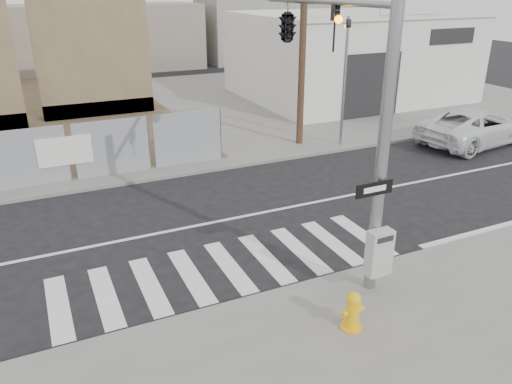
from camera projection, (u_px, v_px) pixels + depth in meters
name	position (u px, v px, depth m)	size (l,w,h in m)	color
ground	(197.00, 226.00, 14.45)	(100.00, 100.00, 0.00)	black
sidewalk_far	(111.00, 116.00, 26.14)	(50.00, 20.00, 0.12)	slate
signal_pole	(315.00, 61.00, 11.86)	(0.96, 5.87, 7.00)	gray
far_signal_pole	(346.00, 64.00, 20.06)	(0.16, 0.20, 5.60)	gray
concrete_wall_right	(93.00, 51.00, 24.73)	(5.50, 1.30, 8.00)	brown
auto_shop	(348.00, 55.00, 29.75)	(12.00, 10.20, 5.95)	silver
utility_pole_right	(304.00, 19.00, 19.56)	(1.60, 0.28, 10.00)	#493222
fire_hydrant	(353.00, 311.00, 9.84)	(0.54, 0.54, 0.83)	#F5B20D
suv	(476.00, 126.00, 21.53)	(2.59, 5.61, 1.56)	white
traffic_cone_d	(168.00, 154.00, 19.10)	(0.37, 0.37, 0.67)	orange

